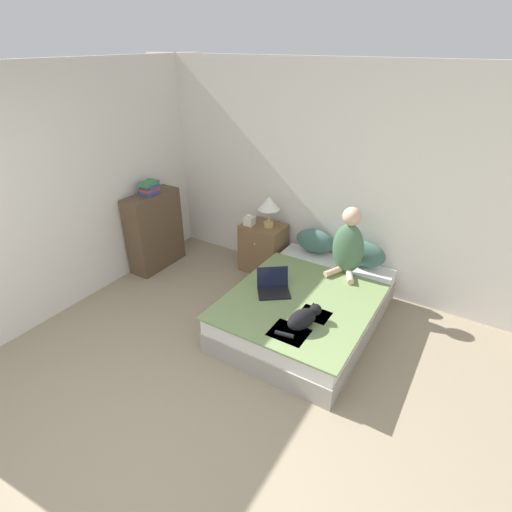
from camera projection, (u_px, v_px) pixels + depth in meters
The scene contains 14 objects.
ground_plane at pixel (135, 497), 2.67m from camera, with size 16.00×16.00×0.00m, color gray.
wall_back at pixel (338, 181), 4.53m from camera, with size 5.53×0.05×2.55m.
wall_side at pixel (82, 188), 4.35m from camera, with size 0.05×4.29×2.55m.
bed at pixel (306, 308), 4.21m from camera, with size 1.39×1.91×0.41m.
pillow_near at pixel (315, 241), 4.79m from camera, with size 0.48×0.20×0.30m.
pillow_far at pixel (364, 254), 4.51m from camera, with size 0.48×0.20×0.30m.
person_sitting at pixel (348, 245), 4.29m from camera, with size 0.36×0.34×0.77m.
cat_tabby at pixel (303, 318), 3.57m from camera, with size 0.29×0.44×0.18m.
laptop_open at pixel (273, 287), 4.08m from camera, with size 0.42×0.41×0.23m.
nightstand at pixel (263, 248), 5.17m from camera, with size 0.53×0.42×0.64m.
table_lamp at pixel (269, 205), 4.84m from camera, with size 0.27×0.27×0.40m.
tissue_box at pixel (250, 221), 5.00m from camera, with size 0.12×0.12×0.14m.
bookshelf at pixel (155, 231), 5.19m from camera, with size 0.30×0.75×1.01m.
book_stack_top at pixel (149, 188), 4.92m from camera, with size 0.21×0.25×0.16m.
Camera 1 is at (1.52, -0.91, 2.70)m, focal length 28.00 mm.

